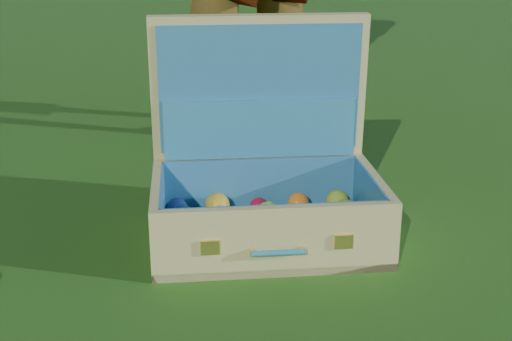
# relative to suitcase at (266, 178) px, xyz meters

# --- Properties ---
(ground) EXTENTS (60.00, 60.00, 0.00)m
(ground) POSITION_rel_suitcase_xyz_m (-0.11, -0.04, -0.15)
(ground) COLOR #215114
(ground) RESTS_ON ground
(suitcase) EXTENTS (0.63, 0.53, 0.53)m
(suitcase) POSITION_rel_suitcase_xyz_m (0.00, 0.00, 0.00)
(suitcase) COLOR #CEBF6F
(suitcase) RESTS_ON ground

